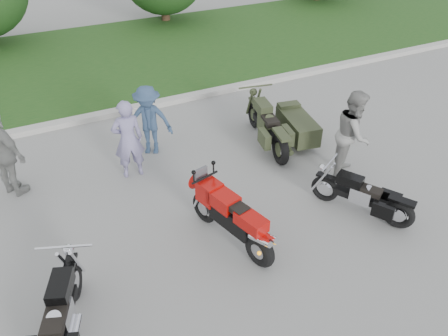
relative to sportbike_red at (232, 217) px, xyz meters
name	(u,v)px	position (x,y,z in m)	size (l,w,h in m)	color
ground	(218,254)	(-0.35, -0.17, -0.59)	(80.00, 80.00, 0.00)	gray
curb	(124,111)	(-0.35, 5.83, -0.51)	(60.00, 0.30, 0.15)	#ADABA3
grass_strip	(91,62)	(-0.35, 9.98, -0.52)	(60.00, 8.00, 0.14)	#30521C
sportbike_red	(232,217)	(0.00, 0.00, 0.00)	(0.75, 2.08, 1.00)	black
cruiser_left	(60,327)	(-3.07, -0.84, -0.13)	(0.98, 2.25, 0.91)	black
cruiser_right	(365,198)	(2.65, -0.45, -0.19)	(1.13, 1.84, 0.79)	black
cruiser_sidecar	(286,127)	(2.75, 2.50, -0.14)	(1.49, 2.50, 0.97)	black
person_stripe	(128,139)	(-0.99, 2.87, 0.31)	(0.65, 0.43, 1.79)	#817AA6
person_grey	(353,134)	(3.32, 0.85, 0.38)	(0.94, 0.73, 1.94)	gray
person_denim	(149,121)	(-0.31, 3.57, 0.25)	(1.09, 0.62, 1.68)	navy
person_back	(4,153)	(-3.36, 3.32, 0.38)	(1.14, 0.47, 1.94)	gray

